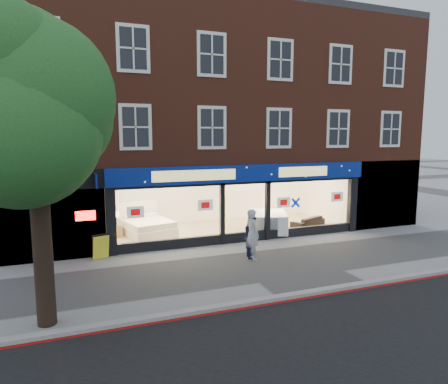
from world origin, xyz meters
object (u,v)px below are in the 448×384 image
mattress_stack (267,222)px  pedestrian_grey (252,234)px  display_bed (147,226)px  sofa (308,222)px  pedestrian_blue (252,237)px  a_board (101,247)px

mattress_stack → pedestrian_grey: size_ratio=1.41×
display_bed → mattress_stack: 5.53m
sofa → pedestrian_blue: bearing=13.2°
sofa → pedestrian_grey: pedestrian_grey is taller
a_board → pedestrian_grey: pedestrian_grey is taller
display_bed → a_board: display_bed is taller
pedestrian_grey → pedestrian_blue: pedestrian_grey is taller
sofa → pedestrian_blue: size_ratio=1.19×
display_bed → pedestrian_blue: (3.12, -4.49, 0.32)m
pedestrian_grey → sofa: bearing=-63.5°
pedestrian_grey → pedestrian_blue: size_ratio=1.19×
display_bed → a_board: size_ratio=3.07×
a_board → pedestrian_grey: 5.56m
sofa → display_bed: bearing=-32.7°
sofa → pedestrian_grey: (-4.47, -3.31, 0.56)m
a_board → pedestrian_grey: (5.16, -2.02, 0.49)m
sofa → a_board: bearing=-14.4°
mattress_stack → a_board: (-7.53, -1.43, -0.08)m
mattress_stack → sofa: 2.11m
sofa → a_board: a_board is taller
a_board → pedestrian_blue: pedestrian_blue is taller
sofa → a_board: 9.72m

